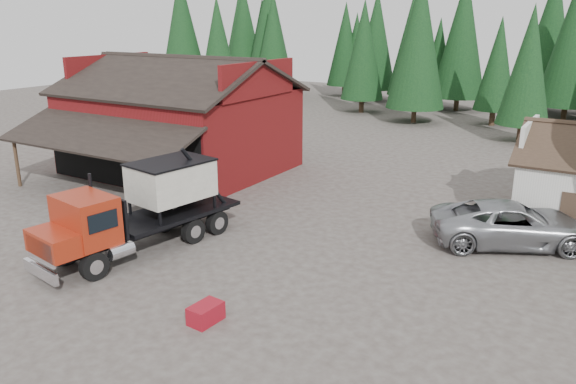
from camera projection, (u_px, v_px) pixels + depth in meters
The scene contains 9 objects.
ground at pixel (224, 259), 22.54m from camera, with size 120.00×120.00×0.00m, color #443B35.
red_barn at pixel (180, 128), 35.29m from camera, with size 12.80×13.63×7.18m.
conifer_backdrop at pixel (478, 114), 56.81m from camera, with size 76.00×16.00×16.00m, color black, non-canonical shape.
near_pine_a at pixel (218, 50), 54.43m from camera, with size 4.40×4.40×11.40m.
near_pine_b at pixel (528, 65), 42.30m from camera, with size 3.96×3.96×10.40m.
near_pine_d at pixel (419, 40), 50.09m from camera, with size 5.28×5.28×13.40m.
feed_truck at pixel (143, 206), 23.04m from camera, with size 3.80×9.25×4.05m.
silver_car at pixel (512, 224), 23.76m from camera, with size 3.08×6.69×1.86m, color #9FA1A7.
equip_box at pixel (206, 313), 17.81m from camera, with size 0.70×1.10×0.60m, color maroon.
Camera 1 is at (12.99, -16.37, 9.25)m, focal length 35.00 mm.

